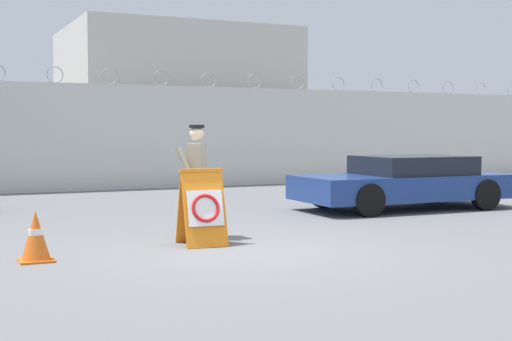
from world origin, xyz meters
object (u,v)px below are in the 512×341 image
object	(u,v)px
security_guard	(197,175)
traffic_cone_near	(36,236)
barricade_sign	(202,207)
parked_car_far_side	(406,182)

from	to	relation	value
security_guard	traffic_cone_near	size ratio (longest dim) A/B	2.69
security_guard	traffic_cone_near	xyz separation A→B (m)	(-2.62, -1.00, -0.68)
security_guard	traffic_cone_near	world-z (taller)	security_guard
barricade_sign	parked_car_far_side	distance (m)	6.36
barricade_sign	security_guard	xyz separation A→B (m)	(0.17, 0.69, 0.44)
traffic_cone_near	parked_car_far_side	size ratio (longest dim) A/B	0.14
barricade_sign	traffic_cone_near	world-z (taller)	barricade_sign
traffic_cone_near	parked_car_far_side	distance (m)	8.74
barricade_sign	traffic_cone_near	distance (m)	2.48
parked_car_far_side	security_guard	bearing A→B (deg)	21.17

